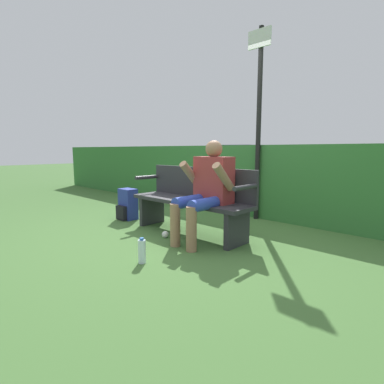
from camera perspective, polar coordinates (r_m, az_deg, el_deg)
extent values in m
plane|color=#426B33|center=(3.76, -0.60, -7.89)|extent=(40.00, 40.00, 0.00)
cube|color=#337033|center=(4.87, 12.26, 2.20)|extent=(12.00, 0.45, 1.10)
cube|color=#2D2D33|center=(3.67, -0.61, -1.75)|extent=(1.69, 0.44, 0.05)
cube|color=#2D2D33|center=(3.78, 1.52, 1.84)|extent=(1.69, 0.04, 0.39)
cube|color=#2D2D33|center=(4.24, -7.62, -3.45)|extent=(0.06, 0.39, 0.39)
cube|color=#2D2D33|center=(3.26, 8.57, -6.96)|extent=(0.06, 0.39, 0.39)
cylinder|color=#2D2D33|center=(4.24, -8.54, 2.80)|extent=(0.05, 0.39, 0.05)
cylinder|color=#2D2D33|center=(3.12, 10.17, 0.89)|extent=(0.05, 0.39, 0.05)
cube|color=#993333|center=(3.43, 4.15, 2.34)|extent=(0.44, 0.22, 0.52)
sphere|color=#997051|center=(3.41, 4.21, 8.18)|extent=(0.19, 0.19, 0.19)
cylinder|color=#2D47B7|center=(3.35, -0.17, -1.72)|extent=(0.13, 0.49, 0.13)
cylinder|color=#2D47B7|center=(3.19, 2.95, -2.23)|extent=(0.13, 0.49, 0.13)
cylinder|color=#997051|center=(3.23, -3.22, -6.31)|extent=(0.11, 0.11, 0.46)
cylinder|color=#997051|center=(3.07, -0.12, -7.09)|extent=(0.11, 0.11, 0.46)
cylinder|color=#997051|center=(3.49, -0.26, 3.37)|extent=(0.09, 0.32, 0.32)
cylinder|color=#997051|center=(3.17, 6.04, 2.86)|extent=(0.09, 0.32, 0.32)
cube|color=#283893|center=(4.57, -12.07, -2.25)|extent=(0.26, 0.18, 0.46)
cube|color=black|center=(4.53, -13.31, -3.88)|extent=(0.20, 0.06, 0.21)
cylinder|color=silver|center=(2.83, -9.51, -11.11)|extent=(0.07, 0.07, 0.22)
cylinder|color=#2D66B2|center=(2.80, -9.56, -8.81)|extent=(0.04, 0.04, 0.02)
cylinder|color=black|center=(4.54, 12.56, 12.09)|extent=(0.07, 0.07, 2.73)
cube|color=silver|center=(4.74, 12.74, 26.67)|extent=(0.35, 0.02, 0.25)
cube|color=silver|center=(13.90, 9.60, 5.54)|extent=(2.47, 4.71, 0.55)
cube|color=#333D4C|center=(13.88, 9.65, 7.74)|extent=(1.82, 2.39, 0.52)
cylinder|color=black|center=(15.48, 8.96, 5.21)|extent=(0.29, 0.60, 0.58)
cylinder|color=black|center=(14.93, 14.41, 4.95)|extent=(0.29, 0.60, 0.58)
cylinder|color=black|center=(12.99, 4.02, 4.76)|extent=(0.29, 0.60, 0.58)
cylinder|color=black|center=(12.33, 10.35, 4.47)|extent=(0.29, 0.60, 0.58)
sphere|color=silver|center=(3.59, -5.13, -8.05)|extent=(0.08, 0.08, 0.08)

